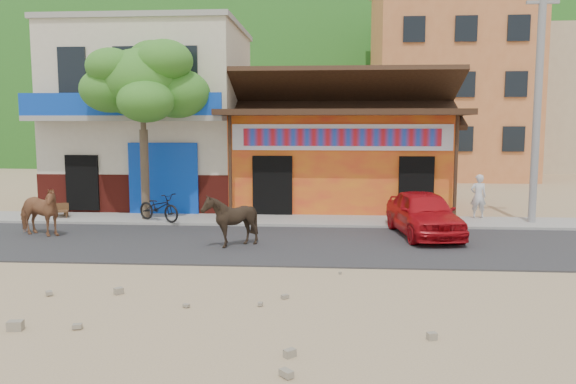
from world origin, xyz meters
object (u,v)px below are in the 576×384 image
at_px(utility_pole, 538,98).
at_px(cafe_chair_left, 60,204).
at_px(red_car, 424,213).
at_px(scooter, 159,207).
at_px(cow_dark, 230,220).
at_px(tree, 144,130).
at_px(pedestrian, 478,196).
at_px(cafe_chair_right, 61,205).
at_px(cow_tan, 37,211).

relative_size(utility_pole, cafe_chair_left, 10.11).
distance_m(red_car, scooter, 8.48).
distance_m(utility_pole, scooter, 12.72).
height_order(cow_dark, red_car, cow_dark).
relative_size(tree, cow_dark, 4.21).
height_order(tree, cafe_chair_left, tree).
bearing_deg(pedestrian, cafe_chair_right, 0.88).
bearing_deg(cafe_chair_right, cow_tan, -95.76).
bearing_deg(cow_tan, cafe_chair_left, 34.42).
xyz_separation_m(pedestrian, cafe_chair_left, (-14.44, -0.52, -0.35)).
xyz_separation_m(utility_pole, cow_tan, (-15.12, -2.97, -3.36)).
xyz_separation_m(tree, utility_pole, (12.80, 0.20, 1.00)).
height_order(cow_dark, cafe_chair_right, cow_dark).
xyz_separation_m(cow_dark, red_car, (5.39, 1.93, -0.05)).
bearing_deg(cafe_chair_left, pedestrian, -16.97).
relative_size(utility_pole, cafe_chair_right, 8.95).
relative_size(utility_pole, cow_dark, 5.62).
distance_m(cow_dark, scooter, 4.48).
bearing_deg(scooter, red_car, -70.09).
relative_size(red_car, cafe_chair_left, 4.92).
height_order(pedestrian, cafe_chair_right, pedestrian).
distance_m(cow_tan, red_car, 11.31).
distance_m(tree, cafe_chair_left, 4.14).
distance_m(utility_pole, pedestrian, 3.67).
xyz_separation_m(tree, cafe_chair_left, (-3.19, 0.38, -2.60)).
xyz_separation_m(cow_tan, pedestrian, (13.57, 3.67, 0.11)).
bearing_deg(utility_pole, cow_dark, -156.31).
relative_size(red_car, cafe_chair_right, 4.35).
height_order(utility_pole, scooter, utility_pole).
xyz_separation_m(cow_dark, cafe_chair_left, (-6.76, 4.23, -0.24)).
xyz_separation_m(tree, cafe_chair_right, (-2.94, -0.03, -2.55)).
distance_m(cow_dark, pedestrian, 9.03).
height_order(cow_tan, cafe_chair_left, cow_tan).
distance_m(cow_tan, cow_dark, 5.98).
bearing_deg(cafe_chair_right, cow_dark, -48.94).
bearing_deg(cafe_chair_left, cafe_chair_right, -77.27).
height_order(utility_pole, cafe_chair_right, utility_pole).
xyz_separation_m(scooter, cafe_chair_left, (-3.79, 0.88, -0.07)).
height_order(cow_tan, cafe_chair_right, cow_tan).
height_order(tree, red_car, tree).
relative_size(cow_dark, cafe_chair_left, 1.80).
relative_size(tree, utility_pole, 0.75).
xyz_separation_m(scooter, pedestrian, (10.65, 1.40, 0.28)).
xyz_separation_m(utility_pole, pedestrian, (-1.55, 0.70, -3.25)).
height_order(scooter, cafe_chair_left, scooter).
bearing_deg(utility_pole, scooter, -176.72).
distance_m(scooter, cafe_chair_left, 3.89).
distance_m(tree, cow_tan, 4.31).
xyz_separation_m(cow_tan, cow_dark, (5.89, -1.08, -0.01)).
xyz_separation_m(red_car, cafe_chair_right, (-11.90, 1.89, -0.14)).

